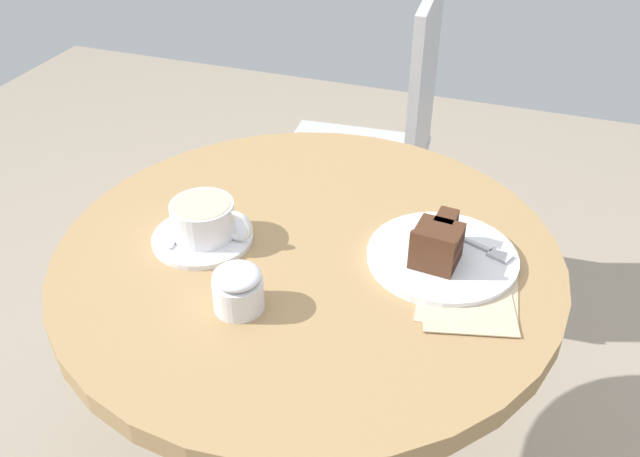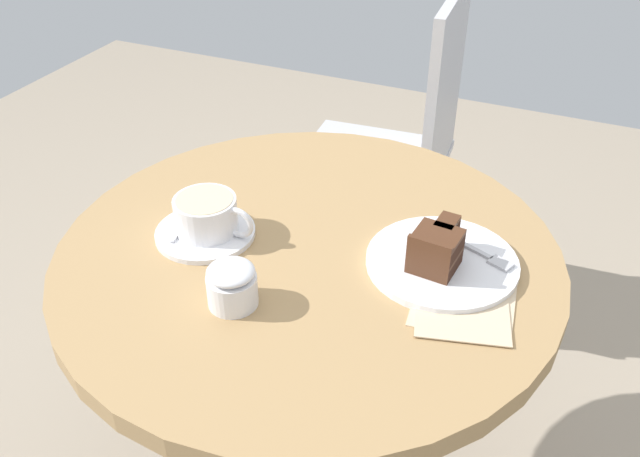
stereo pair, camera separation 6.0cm
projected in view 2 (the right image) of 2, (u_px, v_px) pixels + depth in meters
cafe_table at (309, 302)px, 1.12m from camera, size 0.79×0.79×0.70m
saucer at (205, 233)px, 1.08m from camera, size 0.16×0.16×0.01m
coffee_cup at (207, 214)px, 1.06m from camera, size 0.13×0.10×0.06m
teaspoon at (188, 218)px, 1.10m from camera, size 0.03×0.10×0.00m
cake_plate at (442, 262)px, 1.02m from camera, size 0.23×0.23×0.01m
cake_slice at (437, 248)px, 0.98m from camera, size 0.07×0.10×0.06m
fork at (481, 253)px, 1.02m from camera, size 0.13×0.07×0.00m
napkin at (463, 306)px, 0.94m from camera, size 0.16×0.17×0.00m
cafe_chair at (405, 138)px, 1.72m from camera, size 0.41×0.41×0.90m
sugar_pot at (232, 285)px, 0.93m from camera, size 0.07×0.07×0.07m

